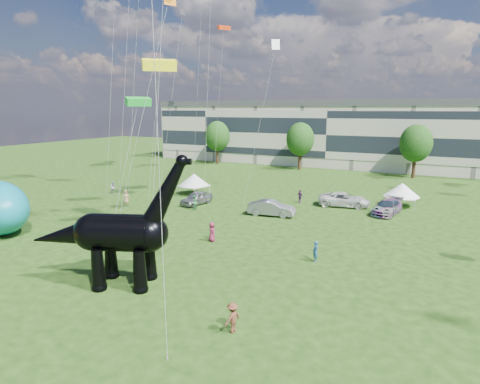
% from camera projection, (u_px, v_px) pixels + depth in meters
% --- Properties ---
extents(ground, '(220.00, 220.00, 0.00)m').
position_uv_depth(ground, '(205.00, 297.00, 24.73)').
color(ground, '#16330C').
rests_on(ground, ground).
extents(terrace_row, '(78.00, 11.00, 12.00)m').
position_uv_depth(terrace_row, '(333.00, 136.00, 81.10)').
color(terrace_row, beige).
rests_on(terrace_row, ground).
extents(tree_far_left, '(5.20, 5.20, 9.44)m').
position_uv_depth(tree_far_left, '(217.00, 134.00, 83.01)').
color(tree_far_left, '#382314').
rests_on(tree_far_left, ground).
extents(tree_mid_left, '(5.20, 5.20, 9.44)m').
position_uv_depth(tree_mid_left, '(300.00, 136.00, 74.98)').
color(tree_mid_left, '#382314').
rests_on(tree_mid_left, ground).
extents(tree_mid_right, '(5.20, 5.20, 9.44)m').
position_uv_depth(tree_mid_right, '(416.00, 140.00, 66.06)').
color(tree_mid_right, '#382314').
rests_on(tree_mid_right, ground).
extents(dinosaur_sculpture, '(10.75, 5.60, 8.99)m').
position_uv_depth(dinosaur_sculpture, '(116.00, 235.00, 25.97)').
color(dinosaur_sculpture, black).
rests_on(dinosaur_sculpture, ground).
extents(car_silver, '(2.51, 4.78, 1.55)m').
position_uv_depth(car_silver, '(196.00, 198.00, 48.54)').
color(car_silver, '#A4A4A9').
rests_on(car_silver, ground).
extents(car_grey, '(5.31, 2.54, 1.68)m').
position_uv_depth(car_grey, '(271.00, 208.00, 43.44)').
color(car_grey, gray).
rests_on(car_grey, ground).
extents(car_white, '(6.34, 3.75, 1.65)m').
position_uv_depth(car_white, '(344.00, 200.00, 47.54)').
color(car_white, silver).
rests_on(car_white, ground).
extents(car_dark, '(3.11, 5.75, 1.58)m').
position_uv_depth(car_dark, '(387.00, 207.00, 44.14)').
color(car_dark, '#595960').
rests_on(car_dark, ground).
extents(gazebo_near, '(4.28, 4.28, 2.83)m').
position_uv_depth(gazebo_near, '(402.00, 190.00, 47.28)').
color(gazebo_near, white).
rests_on(gazebo_near, ground).
extents(gazebo_left, '(4.70, 4.70, 2.83)m').
position_uv_depth(gazebo_left, '(194.00, 180.00, 54.07)').
color(gazebo_left, silver).
rests_on(gazebo_left, ground).
extents(visitors, '(46.99, 37.91, 1.75)m').
position_uv_depth(visitors, '(215.00, 214.00, 41.00)').
color(visitors, '#32727E').
rests_on(visitors, ground).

